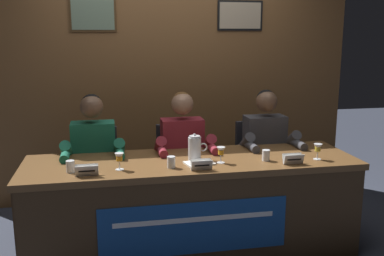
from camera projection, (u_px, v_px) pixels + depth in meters
The scene contains 20 objects.
ground_plane at pixel (192, 248), 3.59m from camera, with size 12.00×12.00×0.00m, color #383D4C.
wall_back_panelled at pixel (168, 74), 4.52m from camera, with size 3.77×0.14×2.60m.
conference_table at pixel (194, 194), 3.38m from camera, with size 2.57×0.76×0.75m.
chair_left at pixel (96, 181), 3.89m from camera, with size 0.44×0.45×0.89m.
panelist_left at pixel (94, 157), 3.65m from camera, with size 0.51×0.48×1.22m.
nameplate_left at pixel (87, 170), 3.02m from camera, with size 0.16×0.06×0.08m.
juice_glass_left at pixel (119, 158), 3.15m from camera, with size 0.06×0.06×0.12m.
water_cup_left at pixel (71, 167), 3.10m from camera, with size 0.06×0.06×0.08m.
chair_center at pixel (180, 176), 4.04m from camera, with size 0.44×0.45×0.89m.
panelist_center at pixel (184, 152), 3.79m from camera, with size 0.51×0.48×1.22m.
nameplate_center at pixel (201, 165), 3.15m from camera, with size 0.15×0.06×0.08m.
juice_glass_center at pixel (221, 152), 3.32m from camera, with size 0.06×0.06×0.12m.
water_cup_center at pixel (171, 163), 3.21m from camera, with size 0.06×0.06×0.08m.
chair_right at pixel (259, 171), 4.18m from camera, with size 0.44×0.45×0.89m.
panelist_right at pixel (267, 148), 3.93m from camera, with size 0.51×0.48×1.22m.
nameplate_right at pixel (293, 159), 3.30m from camera, with size 0.15×0.06×0.08m.
juice_glass_right at pixel (318, 149), 3.41m from camera, with size 0.06×0.06×0.12m.
water_cup_right at pixel (266, 156), 3.39m from camera, with size 0.06×0.06×0.08m.
water_pitcher_central at pixel (195, 148), 3.40m from camera, with size 0.15×0.10×0.21m.
document_stack_center at pixel (199, 163), 3.31m from camera, with size 0.24×0.19×0.01m.
Camera 1 is at (-0.64, -3.24, 1.70)m, focal length 41.32 mm.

